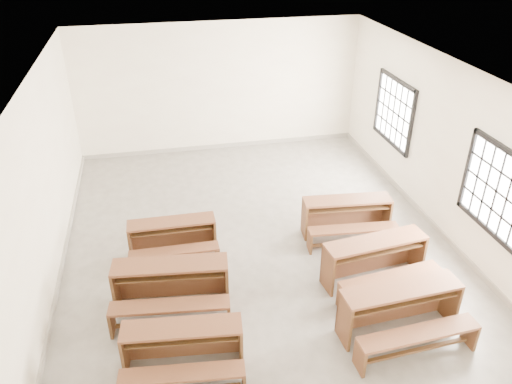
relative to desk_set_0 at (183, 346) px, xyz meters
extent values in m
plane|color=gray|center=(1.59, 2.81, -0.41)|extent=(8.50, 8.50, 0.00)
cube|color=silver|center=(1.59, 2.81, 2.76)|extent=(7.00, 8.50, 0.05)
cube|color=white|center=(1.59, 7.04, 1.19)|extent=(7.00, 0.05, 3.20)
cube|color=white|center=(1.59, -1.41, 1.19)|extent=(7.00, 0.05, 3.20)
cube|color=white|center=(-1.88, 2.81, 1.19)|extent=(0.05, 8.50, 3.20)
cube|color=white|center=(5.07, 2.81, 1.19)|extent=(0.05, 8.50, 3.20)
cube|color=gray|center=(1.59, 7.04, -0.36)|extent=(7.00, 0.04, 0.10)
cube|color=gray|center=(-1.89, 2.81, -0.36)|extent=(0.04, 8.50, 0.10)
cube|color=gray|center=(5.07, 2.81, -0.36)|extent=(0.04, 8.50, 0.10)
cube|color=white|center=(5.06, 1.01, 1.19)|extent=(0.02, 1.50, 1.30)
cube|color=black|center=(5.04, 1.01, 1.88)|extent=(0.06, 1.62, 0.08)
cube|color=black|center=(5.04, 1.01, 0.50)|extent=(0.06, 1.62, 0.08)
cube|color=black|center=(5.04, 1.80, 1.19)|extent=(0.06, 0.08, 1.46)
cube|color=white|center=(5.06, 4.61, 1.19)|extent=(0.02, 1.50, 1.30)
cube|color=black|center=(5.04, 4.61, 1.88)|extent=(0.06, 1.62, 0.08)
cube|color=black|center=(5.04, 4.61, 0.50)|extent=(0.06, 1.62, 0.08)
cube|color=black|center=(5.04, 3.82, 1.19)|extent=(0.06, 0.08, 1.46)
cube|color=black|center=(5.04, 5.40, 1.19)|extent=(0.06, 0.08, 1.46)
cube|color=brown|center=(0.01, 0.05, 0.28)|extent=(1.61, 0.57, 0.04)
cube|color=brown|center=(0.03, 0.23, -0.08)|extent=(1.57, 0.21, 0.67)
cube|color=brown|center=(-0.76, 0.14, -0.08)|extent=(0.08, 0.40, 0.67)
cube|color=brown|center=(0.77, -0.03, -0.08)|extent=(0.08, 0.40, 0.67)
cube|color=brown|center=(0.00, 0.03, 0.14)|extent=(1.48, 0.46, 0.02)
cube|color=brown|center=(-0.05, -0.43, -0.02)|extent=(1.60, 0.45, 0.04)
cube|color=brown|center=(0.72, -0.51, -0.23)|extent=(0.07, 0.28, 0.37)
cube|color=brown|center=(-0.06, 1.32, 0.35)|extent=(1.78, 0.64, 0.04)
cube|color=brown|center=(-0.04, 1.51, -0.04)|extent=(1.74, 0.25, 0.74)
cube|color=brown|center=(-0.90, 1.42, -0.04)|extent=(0.09, 0.44, 0.74)
cube|color=brown|center=(0.78, 1.22, -0.04)|extent=(0.09, 0.44, 0.74)
cube|color=brown|center=(-0.06, 1.30, 0.20)|extent=(1.64, 0.51, 0.02)
cube|color=brown|center=(-0.12, 0.79, 0.02)|extent=(1.77, 0.51, 0.04)
cube|color=brown|center=(-0.97, 0.89, -0.21)|extent=(0.08, 0.31, 0.41)
cube|color=brown|center=(0.72, 0.69, -0.21)|extent=(0.08, 0.31, 0.41)
cube|color=brown|center=(-0.12, 0.79, -0.30)|extent=(1.61, 0.24, 0.04)
cube|color=brown|center=(0.04, 2.66, 0.25)|extent=(1.53, 0.40, 0.04)
cube|color=brown|center=(0.04, 2.83, -0.09)|extent=(1.53, 0.05, 0.65)
cube|color=brown|center=(-0.70, 2.67, -0.09)|extent=(0.04, 0.38, 0.65)
cube|color=brown|center=(0.79, 2.66, -0.09)|extent=(0.04, 0.38, 0.65)
cube|color=brown|center=(0.04, 2.64, 0.12)|extent=(1.41, 0.30, 0.02)
cube|color=brown|center=(0.04, 2.20, -0.03)|extent=(1.53, 0.28, 0.04)
cube|color=brown|center=(-0.71, 2.20, -0.23)|extent=(0.04, 0.27, 0.36)
cube|color=brown|center=(0.78, 2.19, -0.23)|extent=(0.04, 0.27, 0.36)
cube|color=brown|center=(0.04, 2.20, -0.32)|extent=(1.41, 0.06, 0.04)
cube|color=brown|center=(3.11, 0.07, 0.35)|extent=(1.77, 0.54, 0.04)
cube|color=brown|center=(3.10, 0.27, -0.04)|extent=(1.75, 0.15, 0.74)
cube|color=brown|center=(2.26, 0.02, -0.04)|extent=(0.07, 0.44, 0.74)
cube|color=brown|center=(3.96, 0.12, -0.04)|extent=(0.07, 0.44, 0.74)
cube|color=brown|center=(3.11, 0.05, 0.20)|extent=(1.63, 0.43, 0.02)
cube|color=brown|center=(3.14, -0.47, 0.02)|extent=(1.76, 0.41, 0.04)
cube|color=brown|center=(2.29, -0.52, -0.21)|extent=(0.06, 0.31, 0.42)
cube|color=brown|center=(3.99, -0.41, -0.21)|extent=(0.06, 0.31, 0.42)
cube|color=brown|center=(3.14, -0.47, -0.30)|extent=(1.62, 0.15, 0.04)
cube|color=brown|center=(3.24, 1.25, 0.34)|extent=(1.76, 0.63, 0.04)
cube|color=brown|center=(3.22, 1.44, -0.05)|extent=(1.71, 0.25, 0.73)
cube|color=brown|center=(2.41, 1.15, -0.05)|extent=(0.09, 0.43, 0.73)
cube|color=brown|center=(4.07, 1.35, -0.05)|extent=(0.09, 0.43, 0.73)
cube|color=brown|center=(3.24, 1.22, 0.19)|extent=(1.62, 0.51, 0.02)
cube|color=brown|center=(3.30, 0.72, 0.02)|extent=(1.75, 0.50, 0.04)
cube|color=brown|center=(2.47, 0.62, -0.21)|extent=(0.08, 0.30, 0.41)
cube|color=brown|center=(4.14, 0.82, -0.21)|extent=(0.08, 0.30, 0.41)
cube|color=brown|center=(3.30, 0.72, -0.31)|extent=(1.59, 0.24, 0.04)
cube|color=brown|center=(3.30, 2.65, 0.31)|extent=(1.68, 0.56, 0.04)
cube|color=brown|center=(3.32, 2.83, -0.06)|extent=(1.64, 0.19, 0.70)
cube|color=brown|center=(2.50, 2.72, -0.06)|extent=(0.08, 0.41, 0.70)
cube|color=brown|center=(4.10, 2.57, -0.06)|extent=(0.08, 0.41, 0.70)
cube|color=brown|center=(3.30, 2.63, 0.16)|extent=(1.54, 0.45, 0.02)
cube|color=brown|center=(3.25, 2.15, 0.00)|extent=(1.66, 0.44, 0.04)
cube|color=brown|center=(2.46, 2.22, -0.22)|extent=(0.07, 0.29, 0.39)
cube|color=brown|center=(4.05, 2.07, -0.22)|extent=(0.07, 0.29, 0.39)
cube|color=brown|center=(3.25, 2.15, -0.31)|extent=(1.52, 0.19, 0.04)
camera|label=1|loc=(-0.05, -4.80, 4.99)|focal=35.00mm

